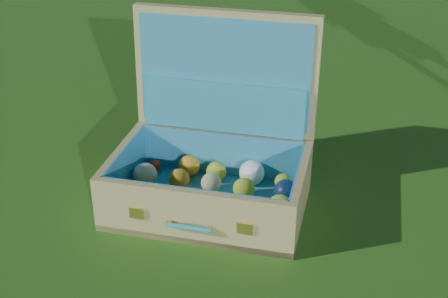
% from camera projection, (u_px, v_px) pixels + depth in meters
% --- Properties ---
extents(ground, '(60.00, 60.00, 0.00)m').
position_uv_depth(ground, '(290.00, 204.00, 1.85)').
color(ground, '#215114').
rests_on(ground, ground).
extents(stray_ball, '(0.07, 0.07, 0.07)m').
position_uv_depth(stray_ball, '(165.00, 153.00, 2.06)').
color(stray_ball, teal).
rests_on(stray_ball, ground).
extents(suitcase, '(0.67, 0.60, 0.53)m').
position_uv_depth(suitcase, '(215.00, 153.00, 1.82)').
color(suitcase, tan).
rests_on(suitcase, ground).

